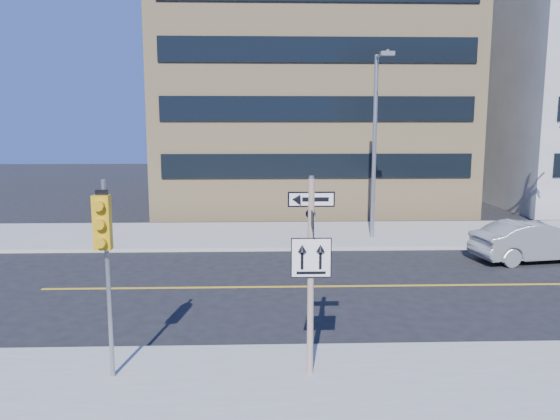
{
  "coord_description": "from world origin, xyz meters",
  "views": [
    {
      "loc": [
        -0.96,
        -13.0,
        5.2
      ],
      "look_at": [
        -0.4,
        4.0,
        2.52
      ],
      "focal_mm": 35.0,
      "sensor_mm": 36.0,
      "label": 1
    }
  ],
  "objects_px": {
    "traffic_signal": "(104,239)",
    "parked_car_b": "(534,241)",
    "sign_pole": "(311,265)",
    "streetlight_a": "(376,134)"
  },
  "relations": [
    {
      "from": "sign_pole",
      "to": "traffic_signal",
      "type": "distance_m",
      "value": 4.05
    },
    {
      "from": "traffic_signal",
      "to": "streetlight_a",
      "type": "relative_size",
      "value": 0.5
    },
    {
      "from": "sign_pole",
      "to": "streetlight_a",
      "type": "xyz_separation_m",
      "value": [
        4.0,
        13.27,
        2.32
      ]
    },
    {
      "from": "sign_pole",
      "to": "parked_car_b",
      "type": "xyz_separation_m",
      "value": [
        9.44,
        9.57,
        -1.66
      ]
    },
    {
      "from": "traffic_signal",
      "to": "parked_car_b",
      "type": "bearing_deg",
      "value": 35.85
    },
    {
      "from": "traffic_signal",
      "to": "sign_pole",
      "type": "bearing_deg",
      "value": 2.11
    },
    {
      "from": "parked_car_b",
      "to": "traffic_signal",
      "type": "bearing_deg",
      "value": 116.48
    },
    {
      "from": "sign_pole",
      "to": "parked_car_b",
      "type": "height_order",
      "value": "sign_pole"
    },
    {
      "from": "traffic_signal",
      "to": "parked_car_b",
      "type": "height_order",
      "value": "traffic_signal"
    },
    {
      "from": "sign_pole",
      "to": "parked_car_b",
      "type": "distance_m",
      "value": 13.54
    }
  ]
}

